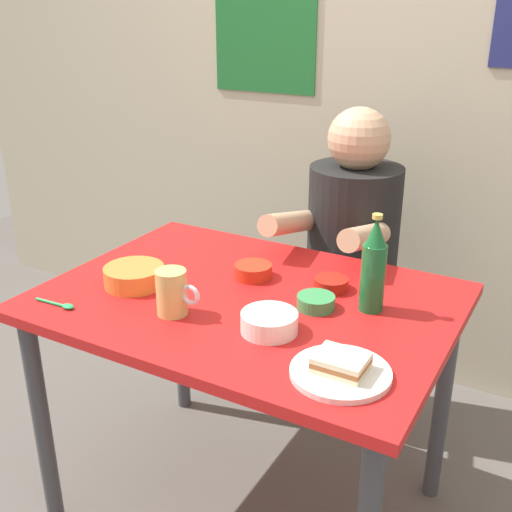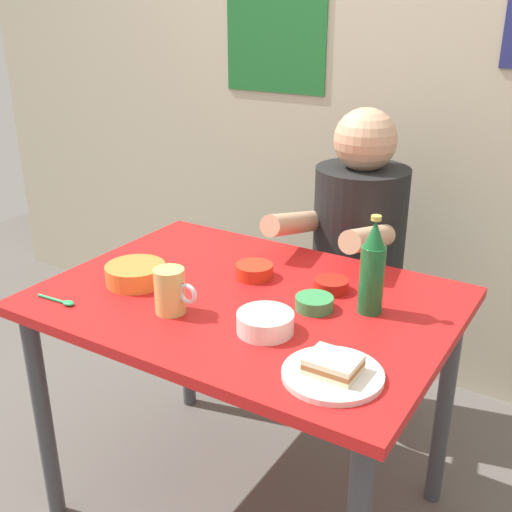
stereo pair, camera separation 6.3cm
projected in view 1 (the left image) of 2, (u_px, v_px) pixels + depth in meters
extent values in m
plane|color=#59544F|center=(248.00, 505.00, 1.98)|extent=(6.00, 6.00, 0.00)
cube|color=#BCB299|center=(386.00, 55.00, 2.33)|extent=(4.40, 0.08, 2.60)
cube|color=#1E6B2D|center=(264.00, 27.00, 2.49)|extent=(0.46, 0.01, 0.51)
cube|color=red|center=(247.00, 301.00, 1.70)|extent=(1.10, 0.80, 0.03)
cylinder|color=#3F3F44|center=(42.00, 424.00, 1.79)|extent=(0.05, 0.05, 0.71)
cylinder|color=#3F3F44|center=(181.00, 325.00, 2.34)|extent=(0.05, 0.05, 0.71)
cylinder|color=#3F3F44|center=(442.00, 401.00, 1.89)|extent=(0.05, 0.05, 0.71)
cylinder|color=#4C4C51|center=(345.00, 362.00, 2.38)|extent=(0.08, 0.08, 0.41)
cylinder|color=brown|center=(348.00, 310.00, 2.29)|extent=(0.34, 0.34, 0.04)
cylinder|color=black|center=(353.00, 239.00, 2.19)|extent=(0.32, 0.32, 0.52)
sphere|color=tan|center=(359.00, 139.00, 2.05)|extent=(0.21, 0.21, 0.21)
cylinder|color=tan|center=(289.00, 223.00, 2.00)|extent=(0.07, 0.31, 0.14)
cylinder|color=tan|center=(365.00, 237.00, 1.88)|extent=(0.07, 0.31, 0.14)
cylinder|color=silver|center=(340.00, 373.00, 1.33)|extent=(0.22, 0.22, 0.01)
cube|color=beige|center=(341.00, 367.00, 1.33)|extent=(0.11, 0.09, 0.01)
cube|color=#9E592D|center=(341.00, 363.00, 1.32)|extent=(0.11, 0.09, 0.01)
cube|color=beige|center=(341.00, 358.00, 1.32)|extent=(0.11, 0.09, 0.01)
cylinder|color=#D1BC66|center=(172.00, 292.00, 1.58)|extent=(0.08, 0.08, 0.12)
torus|color=silver|center=(190.00, 295.00, 1.55)|extent=(0.06, 0.01, 0.06)
cylinder|color=#19602D|center=(373.00, 278.00, 1.59)|extent=(0.06, 0.06, 0.18)
cone|color=#19602D|center=(376.00, 232.00, 1.54)|extent=(0.05, 0.05, 0.07)
cylinder|color=#BFB74C|center=(378.00, 216.00, 1.53)|extent=(0.03, 0.03, 0.01)
cylinder|color=orange|center=(134.00, 276.00, 1.75)|extent=(0.17, 0.17, 0.05)
cylinder|color=#B25B2D|center=(134.00, 272.00, 1.75)|extent=(0.14, 0.14, 0.02)
cylinder|color=#B21E14|center=(331.00, 284.00, 1.73)|extent=(0.10, 0.10, 0.03)
cylinder|color=maroon|center=(331.00, 281.00, 1.73)|extent=(0.08, 0.08, 0.02)
cylinder|color=silver|center=(269.00, 322.00, 1.50)|extent=(0.14, 0.14, 0.05)
cylinder|color=tan|center=(269.00, 318.00, 1.50)|extent=(0.11, 0.11, 0.02)
cylinder|color=#388C4C|center=(316.00, 302.00, 1.62)|extent=(0.10, 0.10, 0.03)
cylinder|color=#5B643A|center=(316.00, 299.00, 1.62)|extent=(0.08, 0.08, 0.02)
cylinder|color=red|center=(253.00, 271.00, 1.80)|extent=(0.11, 0.11, 0.04)
cylinder|color=#A33521|center=(253.00, 268.00, 1.80)|extent=(0.09, 0.09, 0.02)
cylinder|color=#26A559|center=(52.00, 303.00, 1.65)|extent=(0.11, 0.01, 0.01)
ellipsoid|color=#26A559|center=(68.00, 306.00, 1.62)|extent=(0.04, 0.02, 0.01)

